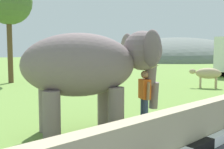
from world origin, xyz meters
name	(u,v)px	position (x,y,z in m)	size (l,w,h in m)	color
barrier_parapet	(138,146)	(2.00, 4.18, 0.50)	(28.00, 0.36, 1.00)	tan
elephant	(94,66)	(2.96, 6.69, 1.82)	(4.06, 3.12, 2.82)	slate
person_handler	(144,95)	(4.40, 6.09, 0.93)	(0.39, 0.63, 1.66)	navy
cow_near	(208,74)	(13.53, 8.84, 0.87)	(1.34, 1.83, 1.23)	tan
tree_distant	(8,2)	(5.60, 19.62, 5.70)	(3.27, 3.27, 7.40)	brown
hill_east	(178,61)	(55.00, 38.19, 0.00)	(39.64, 31.71, 11.62)	slate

